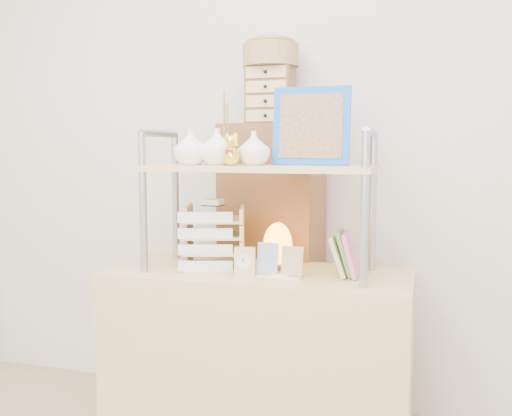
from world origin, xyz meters
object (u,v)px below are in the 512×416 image
Objects in this scene: cabinet at (271,270)px; salt_lamp at (278,245)px; desk at (259,361)px; letter_tray at (214,241)px.

cabinet reaches higher than salt_lamp.
desk is at bearing -131.89° from salt_lamp.
desk is 0.48m from salt_lamp.
letter_tray is (-0.19, -0.00, 0.49)m from desk.
salt_lamp is at bearing -62.50° from cabinet.
desk is 0.53m from letter_tray.
salt_lamp is (0.11, -0.30, 0.17)m from cabinet.
desk is 6.30× the size of salt_lamp.
cabinet reaches higher than desk.
cabinet is at bearing 69.05° from letter_tray.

